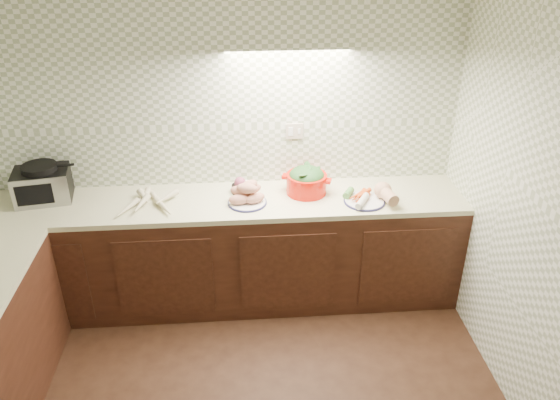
{
  "coord_description": "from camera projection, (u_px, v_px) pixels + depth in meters",
  "views": [
    {
      "loc": [
        0.13,
        -2.09,
        2.83
      ],
      "look_at": [
        0.4,
        1.25,
        1.02
      ],
      "focal_mm": 35.0,
      "sensor_mm": 36.0,
      "label": 1
    }
  ],
  "objects": [
    {
      "name": "onion_bowl",
      "position": [
        242.0,
        187.0,
        4.15
      ],
      "size": [
        0.16,
        0.16,
        0.13
      ],
      "color": "black",
      "rests_on": "counter"
    },
    {
      "name": "sweet_potato_plate",
      "position": [
        247.0,
        195.0,
        3.99
      ],
      "size": [
        0.29,
        0.29,
        0.17
      ],
      "rotation": [
        0.0,
        0.0,
        0.19
      ],
      "color": "#1B1B45",
      "rests_on": "counter"
    },
    {
      "name": "room",
      "position": [
        213.0,
        217.0,
        2.4
      ],
      "size": [
        3.6,
        3.6,
        2.6
      ],
      "color": "black",
      "rests_on": "ground"
    },
    {
      "name": "toaster_oven",
      "position": [
        42.0,
        184.0,
        4.01
      ],
      "size": [
        0.43,
        0.36,
        0.28
      ],
      "rotation": [
        0.0,
        0.0,
        0.17
      ],
      "color": "black",
      "rests_on": "counter"
    },
    {
      "name": "parsnip_pile",
      "position": [
        151.0,
        200.0,
        3.99
      ],
      "size": [
        0.41,
        0.39,
        0.08
      ],
      "color": "beige",
      "rests_on": "counter"
    },
    {
      "name": "counter",
      "position": [
        120.0,
        326.0,
        3.51
      ],
      "size": [
        3.6,
        3.6,
        0.9
      ],
      "color": "black",
      "rests_on": "ground"
    },
    {
      "name": "dutch_oven",
      "position": [
        307.0,
        180.0,
        4.12
      ],
      "size": [
        0.39,
        0.39,
        0.21
      ],
      "rotation": [
        0.0,
        0.0,
        -0.33
      ],
      "color": "red",
      "rests_on": "counter"
    },
    {
      "name": "veg_plate",
      "position": [
        373.0,
        194.0,
        4.03
      ],
      "size": [
        0.37,
        0.33,
        0.14
      ],
      "rotation": [
        0.0,
        0.0,
        0.05
      ],
      "color": "#1B1B45",
      "rests_on": "counter"
    }
  ]
}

